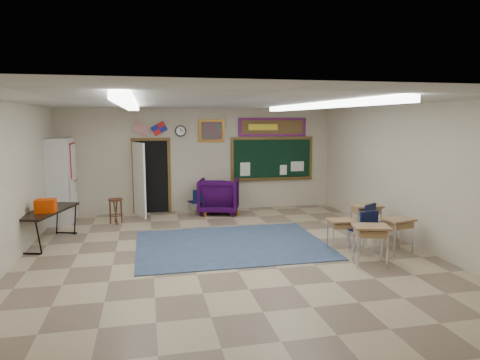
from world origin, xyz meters
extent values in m
plane|color=tan|center=(0.00, 0.00, 0.00)|extent=(9.00, 9.00, 0.00)
cube|color=#ADA38C|center=(0.00, 4.50, 1.50)|extent=(8.00, 0.04, 3.00)
cube|color=#ADA38C|center=(0.00, -4.50, 1.50)|extent=(8.00, 0.04, 3.00)
cube|color=#ADA38C|center=(-4.00, 0.00, 1.50)|extent=(0.04, 9.00, 3.00)
cube|color=#ADA38C|center=(4.00, 0.00, 1.50)|extent=(0.04, 9.00, 3.00)
cube|color=silver|center=(0.00, 0.00, 3.00)|extent=(8.00, 9.00, 0.04)
cube|color=#39496C|center=(0.20, 0.80, 0.01)|extent=(4.00, 3.00, 0.02)
cube|color=black|center=(-1.40, 4.49, 1.05)|extent=(0.95, 0.04, 2.10)
cube|color=white|center=(-1.75, 4.05, 1.03)|extent=(0.35, 0.86, 2.05)
cube|color=brown|center=(2.20, 4.47, 1.50)|extent=(2.55, 0.05, 1.30)
cube|color=black|center=(2.20, 4.46, 1.50)|extent=(2.40, 0.03, 1.15)
cube|color=brown|center=(2.20, 4.41, 0.90)|extent=(2.40, 0.12, 0.04)
cube|color=red|center=(2.20, 4.47, 2.45)|extent=(2.10, 0.04, 0.55)
cube|color=brown|center=(2.20, 4.46, 2.45)|extent=(1.90, 0.03, 0.40)
cube|color=#A3651F|center=(0.35, 4.47, 2.35)|extent=(0.75, 0.05, 0.65)
cube|color=#A51466|center=(0.35, 4.46, 2.35)|extent=(0.62, 0.03, 0.52)
cylinder|color=black|center=(-0.55, 4.47, 2.35)|extent=(0.32, 0.05, 0.32)
cylinder|color=white|center=(-0.55, 4.45, 2.35)|extent=(0.26, 0.02, 0.26)
cube|color=silver|center=(-3.72, 3.85, 1.10)|extent=(0.55, 1.25, 2.20)
imported|color=#21042E|center=(0.47, 3.98, 0.51)|extent=(1.35, 1.37, 1.01)
cube|color=olive|center=(2.33, -0.06, 0.63)|extent=(0.57, 0.45, 0.04)
cube|color=brown|center=(2.33, -0.06, 0.54)|extent=(0.49, 0.38, 0.11)
cube|color=olive|center=(3.28, 0.68, 0.75)|extent=(0.66, 0.50, 0.04)
cube|color=brown|center=(3.28, 0.68, 0.64)|extent=(0.57, 0.43, 0.13)
cube|color=olive|center=(2.44, -1.04, 0.74)|extent=(0.73, 0.62, 0.04)
cube|color=brown|center=(2.44, -1.04, 0.63)|extent=(0.63, 0.53, 0.13)
cube|color=olive|center=(3.36, -0.47, 0.69)|extent=(0.67, 0.56, 0.04)
cube|color=brown|center=(3.36, -0.47, 0.59)|extent=(0.58, 0.48, 0.12)
cube|color=black|center=(-3.65, 1.78, 0.72)|extent=(1.08, 1.88, 0.05)
cube|color=red|center=(-3.63, 1.53, 0.88)|extent=(0.40, 0.30, 0.28)
cylinder|color=#532C18|center=(-2.35, 3.32, 0.63)|extent=(0.37, 0.37, 0.04)
torus|color=#532C18|center=(-2.35, 3.32, 0.22)|extent=(0.30, 0.30, 0.02)
camera|label=1|loc=(-1.53, -7.94, 2.67)|focal=32.00mm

